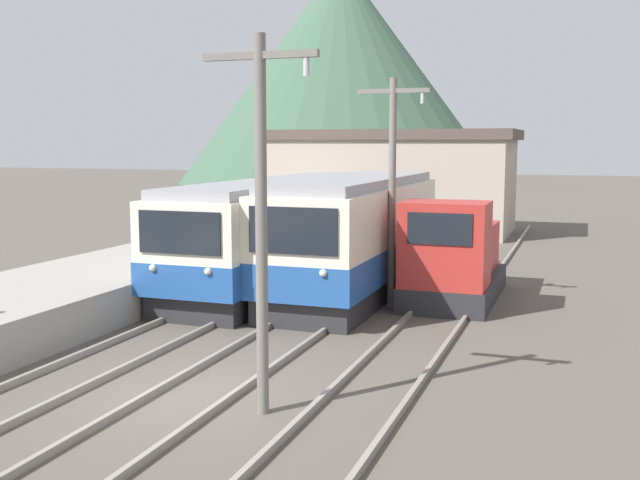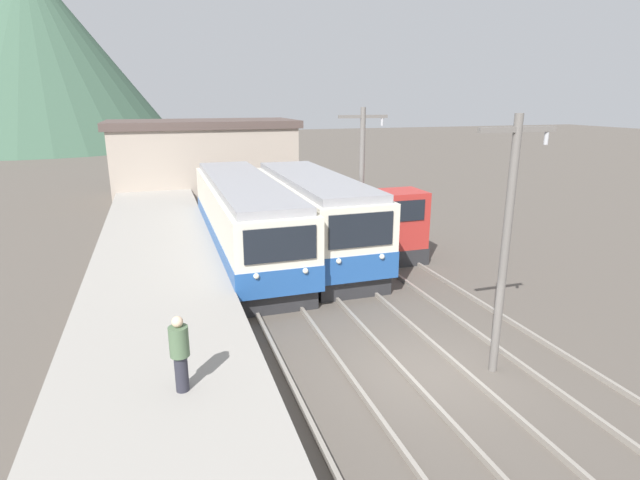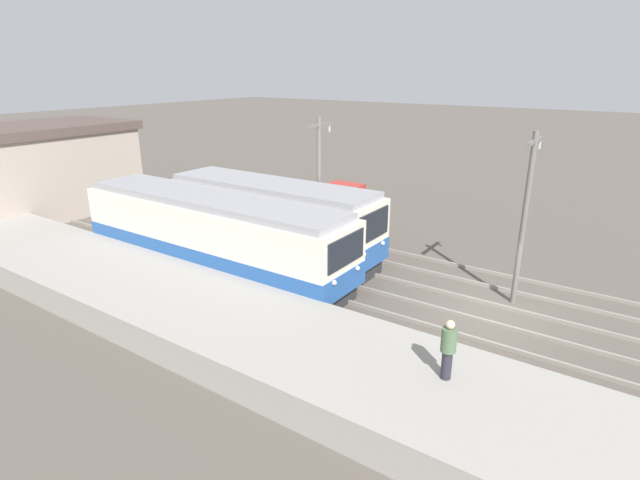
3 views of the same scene
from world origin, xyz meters
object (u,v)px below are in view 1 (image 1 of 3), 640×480
Objects in this scene: catenary_mast_mid at (392,183)px; commuter_train_left at (281,235)px; commuter_train_center at (356,240)px; catenary_mast_near at (262,210)px; shunting_locomotive at (454,260)px.

commuter_train_left is at bearing 150.83° from catenary_mast_mid.
catenary_mast_mid is (1.51, -1.55, 1.81)m from commuter_train_center.
shunting_locomotive is at bearing 81.68° from catenary_mast_near.
commuter_train_left is 2.07× the size of catenary_mast_mid.
commuter_train_left is 2.07× the size of catenary_mast_near.
commuter_train_left is 12.12m from catenary_mast_near.
catenary_mast_near reaches higher than shunting_locomotive.
commuter_train_left is at bearing 170.46° from shunting_locomotive.
catenary_mast_mid is at bearing -136.21° from shunting_locomotive.
commuter_train_left is 5.28m from catenary_mast_mid.
commuter_train_left is 2.93m from commuter_train_center.
commuter_train_center is 2.82m from catenary_mast_mid.
shunting_locomotive is at bearing -2.33° from commuter_train_center.
catenary_mast_mid is at bearing 90.00° from catenary_mast_near.
shunting_locomotive is at bearing 43.79° from catenary_mast_mid.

